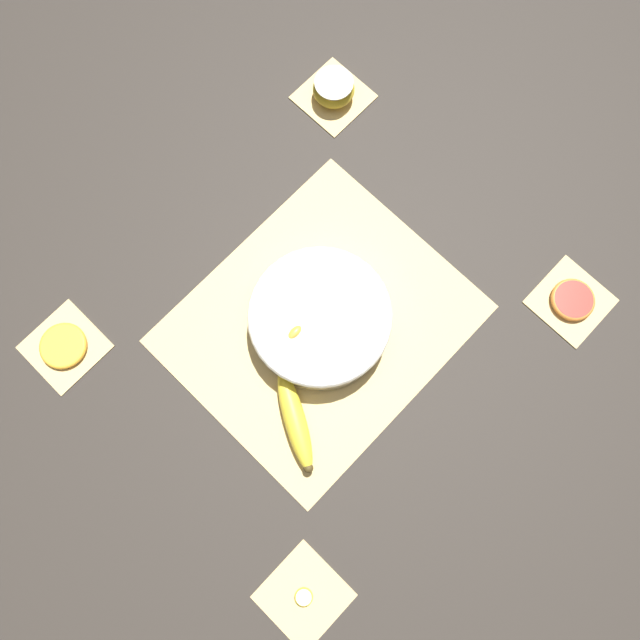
{
  "coord_description": "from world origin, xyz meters",
  "views": [
    {
      "loc": [
        -0.18,
        -0.17,
        1.11
      ],
      "look_at": [
        0.0,
        0.0,
        0.03
      ],
      "focal_mm": 35.0,
      "sensor_mm": 36.0,
      "label": 1
    }
  ],
  "objects_px": {
    "apple_half": "(334,89)",
    "fruit_salad_bowl": "(320,319)",
    "whole_banana": "(295,420)",
    "banana_coin_single": "(304,597)",
    "grapefruit_slice": "(573,300)",
    "orange_slice_whole": "(63,346)"
  },
  "relations": [
    {
      "from": "whole_banana",
      "to": "apple_half",
      "type": "height_order",
      "value": "apple_half"
    },
    {
      "from": "fruit_salad_bowl",
      "to": "banana_coin_single",
      "type": "relative_size",
      "value": 8.28
    },
    {
      "from": "whole_banana",
      "to": "orange_slice_whole",
      "type": "distance_m",
      "value": 0.44
    },
    {
      "from": "orange_slice_whole",
      "to": "banana_coin_single",
      "type": "height_order",
      "value": "orange_slice_whole"
    },
    {
      "from": "grapefruit_slice",
      "to": "whole_banana",
      "type": "bearing_deg",
      "value": 157.43
    },
    {
      "from": "orange_slice_whole",
      "to": "grapefruit_slice",
      "type": "distance_m",
      "value": 0.93
    },
    {
      "from": "fruit_salad_bowl",
      "to": "grapefruit_slice",
      "type": "bearing_deg",
      "value": -40.71
    },
    {
      "from": "whole_banana",
      "to": "orange_slice_whole",
      "type": "bearing_deg",
      "value": 116.35
    },
    {
      "from": "orange_slice_whole",
      "to": "apple_half",
      "type": "bearing_deg",
      "value": -0.0
    },
    {
      "from": "fruit_salad_bowl",
      "to": "whole_banana",
      "type": "relative_size",
      "value": 1.44
    },
    {
      "from": "fruit_salad_bowl",
      "to": "banana_coin_single",
      "type": "height_order",
      "value": "fruit_salad_bowl"
    },
    {
      "from": "fruit_salad_bowl",
      "to": "whole_banana",
      "type": "height_order",
      "value": "fruit_salad_bowl"
    },
    {
      "from": "fruit_salad_bowl",
      "to": "apple_half",
      "type": "relative_size",
      "value": 3.08
    },
    {
      "from": "whole_banana",
      "to": "banana_coin_single",
      "type": "relative_size",
      "value": 5.74
    },
    {
      "from": "banana_coin_single",
      "to": "orange_slice_whole",
      "type": "bearing_deg",
      "value": 90.0
    },
    {
      "from": "apple_half",
      "to": "fruit_salad_bowl",
      "type": "bearing_deg",
      "value": -139.31
    },
    {
      "from": "apple_half",
      "to": "orange_slice_whole",
      "type": "bearing_deg",
      "value": 180.0
    },
    {
      "from": "whole_banana",
      "to": "banana_coin_single",
      "type": "xyz_separation_m",
      "value": [
        -0.2,
        -0.21,
        -0.01
      ]
    },
    {
      "from": "whole_banana",
      "to": "banana_coin_single",
      "type": "distance_m",
      "value": 0.29
    },
    {
      "from": "fruit_salad_bowl",
      "to": "whole_banana",
      "type": "bearing_deg",
      "value": -149.67
    },
    {
      "from": "apple_half",
      "to": "grapefruit_slice",
      "type": "bearing_deg",
      "value": -90.0
    },
    {
      "from": "whole_banana",
      "to": "banana_coin_single",
      "type": "bearing_deg",
      "value": -132.73
    }
  ]
}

